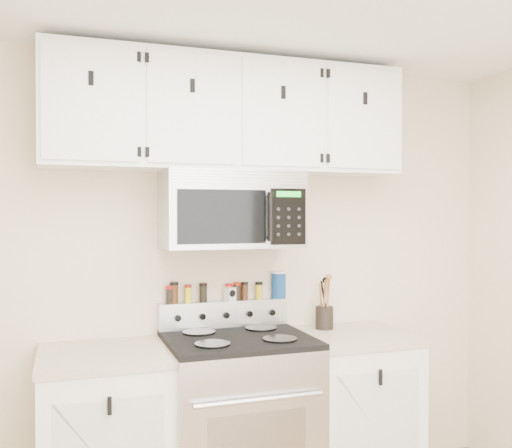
{
  "coord_description": "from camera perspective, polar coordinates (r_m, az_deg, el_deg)",
  "views": [
    {
      "loc": [
        -0.88,
        -1.47,
        1.6
      ],
      "look_at": [
        0.11,
        1.45,
        1.55
      ],
      "focal_mm": 40.0,
      "sensor_mm": 36.0,
      "label": 1
    }
  ],
  "objects": [
    {
      "name": "back_wall",
      "position": [
        3.35,
        -3.39,
        -5.05
      ],
      "size": [
        3.5,
        0.01,
        2.5
      ],
      "primitive_type": "cube",
      "color": "beige",
      "rests_on": "floor"
    },
    {
      "name": "range",
      "position": [
        3.23,
        -1.8,
        -19.24
      ],
      "size": [
        0.76,
        0.65,
        1.1
      ],
      "color": "#B7B7BA",
      "rests_on": "floor"
    },
    {
      "name": "base_cabinet_left",
      "position": [
        3.14,
        -14.88,
        -20.35
      ],
      "size": [
        0.64,
        0.62,
        0.92
      ],
      "color": "white",
      "rests_on": "floor"
    },
    {
      "name": "base_cabinet_right",
      "position": [
        3.51,
        9.5,
        -18.02
      ],
      "size": [
        0.64,
        0.62,
        0.92
      ],
      "color": "white",
      "rests_on": "floor"
    },
    {
      "name": "microwave",
      "position": [
        3.15,
        -2.47,
        1.48
      ],
      "size": [
        0.76,
        0.44,
        0.42
      ],
      "color": "#9E9EA3",
      "rests_on": "back_wall"
    },
    {
      "name": "upper_cabinets",
      "position": [
        3.22,
        -2.62,
        10.77
      ],
      "size": [
        2.0,
        0.35,
        0.62
      ],
      "color": "white",
      "rests_on": "back_wall"
    },
    {
      "name": "utensil_crock",
      "position": [
        3.46,
        6.85,
        -9.1
      ],
      "size": [
        0.11,
        0.11,
        0.31
      ],
      "color": "black",
      "rests_on": "base_cabinet_right"
    },
    {
      "name": "kitchen_timer",
      "position": [
        3.34,
        -2.53,
        -6.98
      ],
      "size": [
        0.08,
        0.08,
        0.08
      ],
      "primitive_type": "cube",
      "rotation": [
        0.0,
        0.0,
        0.38
      ],
      "color": "silver",
      "rests_on": "range"
    },
    {
      "name": "salt_canister",
      "position": [
        3.43,
        2.28,
        -6.08
      ],
      "size": [
        0.09,
        0.09,
        0.16
      ],
      "color": "navy",
      "rests_on": "range"
    },
    {
      "name": "spice_jar_0",
      "position": [
        3.26,
        -8.61,
        -7.0
      ],
      "size": [
        0.05,
        0.05,
        0.1
      ],
      "color": "black",
      "rests_on": "range"
    },
    {
      "name": "spice_jar_1",
      "position": [
        3.26,
        -8.19,
        -6.8
      ],
      "size": [
        0.05,
        0.05,
        0.12
      ],
      "color": "#452510",
      "rests_on": "range"
    },
    {
      "name": "spice_jar_2",
      "position": [
        3.28,
        -6.81,
        -6.92
      ],
      "size": [
        0.04,
        0.04,
        0.1
      ],
      "color": "yellow",
      "rests_on": "range"
    },
    {
      "name": "spice_jar_3",
      "position": [
        3.3,
        -5.29,
        -6.82
      ],
      "size": [
        0.05,
        0.05,
        0.11
      ],
      "color": "black",
      "rests_on": "range"
    },
    {
      "name": "spice_jar_4",
      "position": [
        3.3,
        -5.23,
        -6.81
      ],
      "size": [
        0.04,
        0.04,
        0.11
      ],
      "color": "#3D2B0E",
      "rests_on": "range"
    },
    {
      "name": "spice_jar_5",
      "position": [
        3.34,
        -2.74,
        -6.8
      ],
      "size": [
        0.04,
        0.04,
        0.1
      ],
      "color": "gold",
      "rests_on": "range"
    },
    {
      "name": "spice_jar_6",
      "position": [
        3.35,
        -1.89,
        -6.72
      ],
      "size": [
        0.05,
        0.05,
        0.1
      ],
      "color": "black",
      "rests_on": "range"
    },
    {
      "name": "spice_jar_7",
      "position": [
        3.37,
        -1.14,
        -6.69
      ],
      "size": [
        0.04,
        0.04,
        0.1
      ],
      "color": "#421F10",
      "rests_on": "range"
    },
    {
      "name": "spice_jar_8",
      "position": [
        3.39,
        0.29,
        -6.65
      ],
      "size": [
        0.04,
        0.04,
        0.1
      ],
      "color": "gold",
      "rests_on": "range"
    }
  ]
}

